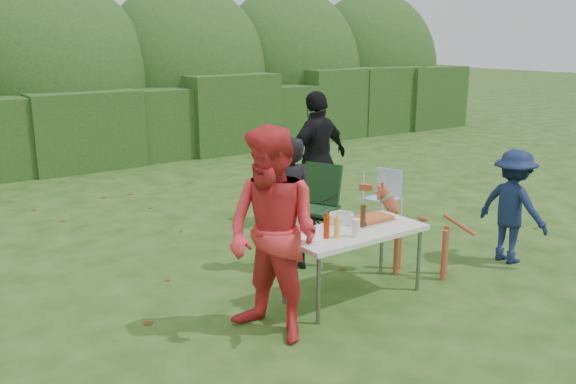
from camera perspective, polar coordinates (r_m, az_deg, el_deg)
ground at (r=6.58m, az=3.44°, el=-9.45°), size 80.00×80.00×0.00m
hedge_row at (r=13.34m, az=-18.79°, el=5.87°), size 22.00×1.40×1.70m
shrub_backdrop at (r=14.79m, az=-20.90°, el=9.39°), size 20.00×2.60×3.20m
folding_table at (r=6.28m, az=6.19°, el=-3.97°), size 1.50×0.70×0.74m
person_cook at (r=6.96m, az=0.12°, el=-1.19°), size 0.63×0.47×1.57m
person_red_jacket at (r=5.35m, az=-1.42°, el=-4.07°), size 0.97×1.11×1.93m
person_black_puffy at (r=8.75m, az=2.77°, el=3.20°), size 1.18×0.64×1.92m
child at (r=7.73m, az=20.29°, el=-1.27°), size 0.54×0.90×1.37m
dog at (r=7.06m, az=12.44°, el=-3.71°), size 0.96×1.10×1.00m
camping_chair at (r=8.01m, az=2.43°, el=-1.13°), size 0.85×0.85×1.02m
lawn_chair at (r=9.00m, az=8.81°, el=-0.39°), size 0.56×0.56×0.77m
food_tray at (r=6.55m, az=7.88°, el=-2.65°), size 0.45×0.30×0.02m
focaccia_bread at (r=6.55m, az=7.89°, el=-2.41°), size 0.40×0.26×0.04m
mustard_bottle at (r=5.97m, az=4.61°, el=-3.38°), size 0.06×0.06×0.20m
ketchup_bottle at (r=5.95m, az=3.62°, el=-3.32°), size 0.06×0.06×0.22m
beer_bottle at (r=6.32m, az=7.03°, el=-2.23°), size 0.06×0.06×0.24m
paper_towel_roll at (r=5.94m, az=1.20°, el=-3.11°), size 0.12×0.12×0.26m
cup_stack at (r=6.02m, az=6.36°, el=-3.36°), size 0.08×0.08×0.18m
pasta_bowl at (r=6.45m, az=5.02°, el=-2.46°), size 0.26×0.26×0.10m
plate_stack at (r=5.86m, az=2.14°, el=-4.45°), size 0.24×0.24×0.05m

